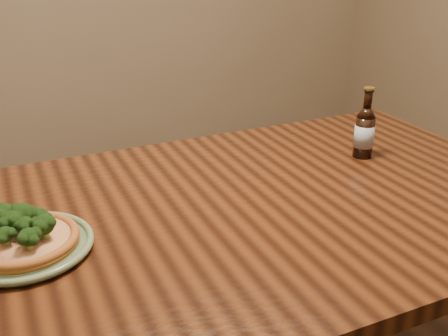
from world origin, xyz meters
name	(u,v)px	position (x,y,z in m)	size (l,w,h in m)	color
table	(226,243)	(0.00, 0.10, 0.66)	(1.60, 0.90, 0.75)	#44210E
plate	(26,246)	(-0.43, 0.10, 0.76)	(0.26, 0.26, 0.02)	#667C55
pizza	(24,236)	(-0.43, 0.10, 0.78)	(0.21, 0.21, 0.07)	#9E5923
beer_bottle	(364,132)	(0.47, 0.22, 0.82)	(0.05, 0.05, 0.20)	black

